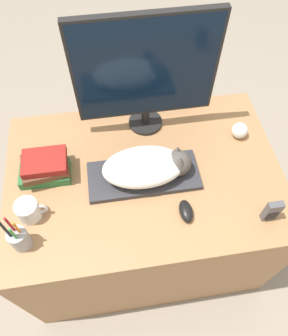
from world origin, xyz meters
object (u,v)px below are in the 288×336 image
object	(u,v)px
pen_cup	(19,238)
baseball	(240,130)
keyboard	(144,176)
monitor	(146,72)
computer_mouse	(186,211)
book_stack	(45,168)
coffee_mug	(29,210)
phone	(272,211)
cat	(149,166)

from	to	relation	value
pen_cup	baseball	distance (m)	1.00
keyboard	monitor	world-z (taller)	monitor
computer_mouse	book_stack	xyz separation A→B (m)	(-0.53, 0.26, 0.03)
coffee_mug	phone	world-z (taller)	phone
coffee_mug	phone	distance (m)	0.90
phone	keyboard	bearing A→B (deg)	150.48
pen_cup	coffee_mug	bearing A→B (deg)	76.24
pen_cup	phone	bearing A→B (deg)	-2.20
book_stack	monitor	bearing A→B (deg)	25.96
phone	book_stack	distance (m)	0.89
keyboard	pen_cup	distance (m)	0.52
monitor	pen_cup	xyz separation A→B (m)	(-0.53, -0.50, -0.25)
computer_mouse	baseball	bearing A→B (deg)	47.04
pen_cup	keyboard	bearing A→B (deg)	24.30
keyboard	cat	world-z (taller)	cat
coffee_mug	phone	size ratio (longest dim) A/B	1.05
phone	baseball	bearing A→B (deg)	88.33
cat	monitor	size ratio (longest dim) A/B	0.62
baseball	phone	xyz separation A→B (m)	(-0.01, -0.41, 0.02)
keyboard	cat	size ratio (longest dim) A/B	1.27
computer_mouse	baseball	world-z (taller)	baseball
computer_mouse	pen_cup	xyz separation A→B (m)	(-0.61, -0.03, 0.03)
monitor	pen_cup	bearing A→B (deg)	-136.40
computer_mouse	book_stack	bearing A→B (deg)	153.78
keyboard	pen_cup	xyz separation A→B (m)	(-0.48, -0.22, 0.04)
cat	baseball	distance (m)	0.46
coffee_mug	baseball	bearing A→B (deg)	16.12
computer_mouse	coffee_mug	xyz separation A→B (m)	(-0.59, 0.08, 0.02)
cat	coffee_mug	xyz separation A→B (m)	(-0.47, -0.10, -0.04)
coffee_mug	computer_mouse	bearing A→B (deg)	-7.89
keyboard	book_stack	distance (m)	0.40
phone	coffee_mug	bearing A→B (deg)	170.71
pen_cup	phone	xyz separation A→B (m)	(0.92, -0.04, 0.00)
cat	baseball	bearing A→B (deg)	19.92
computer_mouse	coffee_mug	bearing A→B (deg)	172.11
computer_mouse	monitor	bearing A→B (deg)	99.85
monitor	computer_mouse	bearing A→B (deg)	-80.15
keyboard	cat	xyz separation A→B (m)	(0.02, 0.00, 0.07)
monitor	computer_mouse	world-z (taller)	monitor
pen_cup	book_stack	size ratio (longest dim) A/B	1.00
computer_mouse	phone	bearing A→B (deg)	-11.93
pen_cup	book_stack	world-z (taller)	pen_cup
coffee_mug	monitor	bearing A→B (deg)	38.08
baseball	book_stack	distance (m)	0.85
phone	cat	bearing A→B (deg)	149.20
keyboard	computer_mouse	xyz separation A→B (m)	(0.14, -0.19, 0.01)
monitor	phone	size ratio (longest dim) A/B	5.18
computer_mouse	keyboard	bearing A→B (deg)	126.12
computer_mouse	coffee_mug	size ratio (longest dim) A/B	0.82
pen_cup	phone	world-z (taller)	pen_cup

